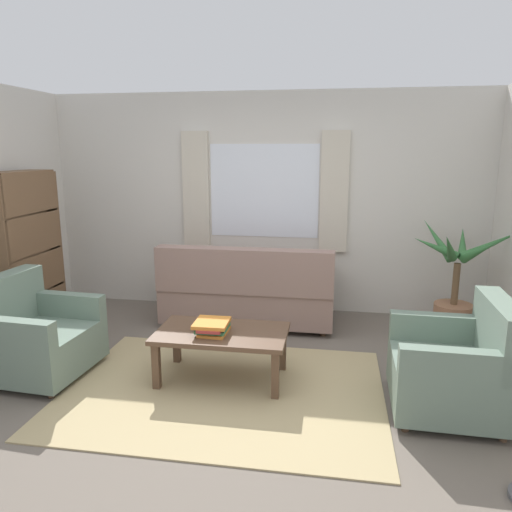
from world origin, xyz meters
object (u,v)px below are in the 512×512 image
object	(u,v)px
armchair_left	(34,336)
coffee_table	(222,337)
couch	(248,292)
book_stack_on_table	(212,326)
armchair_right	(457,368)
potted_plant	(455,290)
bookshelf	(30,251)

from	to	relation	value
armchair_left	coffee_table	size ratio (longest dim) A/B	0.81
couch	book_stack_on_table	size ratio (longest dim) A/B	5.71
armchair_right	coffee_table	world-z (taller)	armchair_right
couch	potted_plant	distance (m)	2.22
armchair_left	book_stack_on_table	xyz separation A→B (m)	(1.57, 0.12, 0.14)
coffee_table	potted_plant	world-z (taller)	potted_plant
armchair_left	armchair_right	bearing A→B (deg)	-87.05
armchair_right	coffee_table	xyz separation A→B (m)	(-1.84, 0.22, 0.03)
coffee_table	book_stack_on_table	distance (m)	0.14
book_stack_on_table	coffee_table	bearing A→B (deg)	35.24
armchair_left	coffee_table	xyz separation A→B (m)	(1.63, 0.17, 0.03)
potted_plant	bookshelf	bearing A→B (deg)	-172.01
armchair_left	potted_plant	size ratio (longest dim) A/B	0.74
couch	potted_plant	xyz separation A→B (m)	(2.22, 0.07, 0.11)
potted_plant	armchair_left	bearing A→B (deg)	-157.04
armchair_right	book_stack_on_table	world-z (taller)	armchair_right
couch	coffee_table	xyz separation A→B (m)	(0.03, -1.38, 0.01)
potted_plant	bookshelf	distance (m)	4.54
armchair_right	coffee_table	bearing A→B (deg)	-95.48
potted_plant	bookshelf	size ratio (longest dim) A/B	0.71
couch	potted_plant	world-z (taller)	potted_plant
armchair_right	bookshelf	xyz separation A→B (m)	(-4.13, 1.05, 0.52)
bookshelf	couch	bearing A→B (deg)	103.78
potted_plant	armchair_right	bearing A→B (deg)	-101.70
bookshelf	armchair_left	bearing A→B (deg)	33.39
armchair_left	armchair_right	world-z (taller)	same
armchair_left	potted_plant	bearing A→B (deg)	-63.19
couch	armchair_left	distance (m)	2.23
couch	potted_plant	bearing A→B (deg)	-178.09
armchair_left	potted_plant	distance (m)	4.15
coffee_table	bookshelf	size ratio (longest dim) A/B	0.64
armchair_left	bookshelf	xyz separation A→B (m)	(-0.65, 0.99, 0.52)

